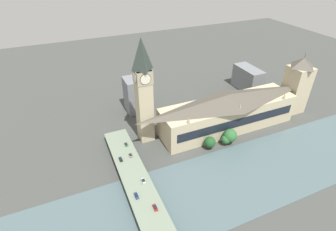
{
  "coord_description": "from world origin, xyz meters",
  "views": [
    {
      "loc": [
        -121.06,
        101.93,
        120.97
      ],
      "look_at": [
        21.02,
        40.26,
        20.48
      ],
      "focal_mm": 28.0,
      "sensor_mm": 36.0,
      "label": 1
    }
  ],
  "objects_px": {
    "car_northbound_tail": "(131,155)",
    "car_northbound_lead": "(121,159)",
    "car_southbound_lead": "(143,181)",
    "victoria_tower": "(296,85)",
    "road_bridge": "(147,205)",
    "car_southbound_mid": "(136,196)",
    "clock_tower": "(144,91)",
    "parliament_hall": "(228,111)",
    "car_northbound_mid": "(126,144)",
    "car_southbound_tail": "(155,207)"
  },
  "relations": [
    {
      "from": "road_bridge",
      "to": "car_northbound_lead",
      "type": "distance_m",
      "value": 38.88
    },
    {
      "from": "car_northbound_lead",
      "to": "car_southbound_mid",
      "type": "relative_size",
      "value": 0.92
    },
    {
      "from": "car_southbound_lead",
      "to": "car_northbound_lead",
      "type": "bearing_deg",
      "value": 17.36
    },
    {
      "from": "road_bridge",
      "to": "car_southbound_lead",
      "type": "height_order",
      "value": "car_southbound_lead"
    },
    {
      "from": "clock_tower",
      "to": "car_southbound_tail",
      "type": "distance_m",
      "value": 75.94
    },
    {
      "from": "car_northbound_tail",
      "to": "car_northbound_lead",
      "type": "bearing_deg",
      "value": 100.27
    },
    {
      "from": "car_northbound_lead",
      "to": "victoria_tower",
      "type": "bearing_deg",
      "value": -86.0
    },
    {
      "from": "victoria_tower",
      "to": "car_northbound_mid",
      "type": "xyz_separation_m",
      "value": [
        2.41,
        146.71,
        -16.95
      ]
    },
    {
      "from": "parliament_hall",
      "to": "victoria_tower",
      "type": "distance_m",
      "value": 66.67
    },
    {
      "from": "car_northbound_lead",
      "to": "car_southbound_lead",
      "type": "height_order",
      "value": "car_northbound_lead"
    },
    {
      "from": "clock_tower",
      "to": "road_bridge",
      "type": "bearing_deg",
      "value": 161.1
    },
    {
      "from": "car_northbound_tail",
      "to": "car_southbound_lead",
      "type": "xyz_separation_m",
      "value": [
        -24.4,
        -0.33,
        0.03
      ]
    },
    {
      "from": "road_bridge",
      "to": "car_southbound_mid",
      "type": "bearing_deg",
      "value": 27.78
    },
    {
      "from": "car_northbound_lead",
      "to": "car_southbound_lead",
      "type": "relative_size",
      "value": 1.04
    },
    {
      "from": "victoria_tower",
      "to": "car_southbound_mid",
      "type": "xyz_separation_m",
      "value": [
        -42.53,
        153.67,
        -16.91
      ]
    },
    {
      "from": "car_northbound_tail",
      "to": "car_southbound_tail",
      "type": "height_order",
      "value": "car_southbound_tail"
    },
    {
      "from": "car_southbound_mid",
      "to": "clock_tower",
      "type": "bearing_deg",
      "value": -24.31
    },
    {
      "from": "car_southbound_lead",
      "to": "road_bridge",
      "type": "bearing_deg",
      "value": 168.1
    },
    {
      "from": "road_bridge",
      "to": "car_northbound_mid",
      "type": "xyz_separation_m",
      "value": [
        51.82,
        -3.34,
        1.8
      ]
    },
    {
      "from": "car_northbound_tail",
      "to": "clock_tower",
      "type": "bearing_deg",
      "value": -39.94
    },
    {
      "from": "car_northbound_lead",
      "to": "car_northbound_tail",
      "type": "bearing_deg",
      "value": -79.73
    },
    {
      "from": "road_bridge",
      "to": "car_northbound_lead",
      "type": "bearing_deg",
      "value": 5.87
    },
    {
      "from": "car_northbound_mid",
      "to": "car_southbound_lead",
      "type": "bearing_deg",
      "value": 179.89
    },
    {
      "from": "car_southbound_lead",
      "to": "clock_tower",
      "type": "bearing_deg",
      "value": -21.14
    },
    {
      "from": "car_northbound_tail",
      "to": "car_southbound_lead",
      "type": "distance_m",
      "value": 24.4
    },
    {
      "from": "parliament_hall",
      "to": "car_southbound_lead",
      "type": "height_order",
      "value": "parliament_hall"
    },
    {
      "from": "car_northbound_mid",
      "to": "clock_tower",
      "type": "bearing_deg",
      "value": -61.24
    },
    {
      "from": "car_northbound_tail",
      "to": "car_southbound_lead",
      "type": "height_order",
      "value": "car_southbound_lead"
    },
    {
      "from": "road_bridge",
      "to": "car_northbound_tail",
      "type": "distance_m",
      "value": 40.03
    },
    {
      "from": "clock_tower",
      "to": "car_northbound_tail",
      "type": "xyz_separation_m",
      "value": [
        -21.67,
        18.15,
        -33.06
      ]
    },
    {
      "from": "parliament_hall",
      "to": "car_northbound_tail",
      "type": "xyz_separation_m",
      "value": [
        -9.48,
        81.06,
        -7.92
      ]
    },
    {
      "from": "victoria_tower",
      "to": "road_bridge",
      "type": "bearing_deg",
      "value": 108.23
    },
    {
      "from": "clock_tower",
      "to": "car_northbound_lead",
      "type": "height_order",
      "value": "clock_tower"
    },
    {
      "from": "parliament_hall",
      "to": "car_southbound_tail",
      "type": "bearing_deg",
      "value": 123.55
    },
    {
      "from": "car_northbound_tail",
      "to": "car_southbound_mid",
      "type": "xyz_separation_m",
      "value": [
        -33.0,
        6.56,
        0.02
      ]
    },
    {
      "from": "road_bridge",
      "to": "car_southbound_mid",
      "type": "height_order",
      "value": "car_southbound_mid"
    },
    {
      "from": "clock_tower",
      "to": "car_northbound_tail",
      "type": "height_order",
      "value": "clock_tower"
    },
    {
      "from": "car_northbound_tail",
      "to": "car_southbound_mid",
      "type": "distance_m",
      "value": 33.65
    },
    {
      "from": "car_southbound_lead",
      "to": "car_northbound_tail",
      "type": "bearing_deg",
      "value": 0.77
    },
    {
      "from": "car_northbound_lead",
      "to": "car_southbound_lead",
      "type": "distance_m",
      "value": 24.25
    },
    {
      "from": "parliament_hall",
      "to": "road_bridge",
      "type": "height_order",
      "value": "parliament_hall"
    },
    {
      "from": "car_southbound_mid",
      "to": "car_southbound_tail",
      "type": "relative_size",
      "value": 1.05
    },
    {
      "from": "car_northbound_mid",
      "to": "car_southbound_lead",
      "type": "height_order",
      "value": "car_southbound_lead"
    },
    {
      "from": "victoria_tower",
      "to": "road_bridge",
      "type": "xyz_separation_m",
      "value": [
        -49.41,
        150.05,
        -18.75
      ]
    },
    {
      "from": "parliament_hall",
      "to": "car_northbound_mid",
      "type": "bearing_deg",
      "value": 88.25
    },
    {
      "from": "road_bridge",
      "to": "car_northbound_mid",
      "type": "height_order",
      "value": "car_northbound_mid"
    },
    {
      "from": "clock_tower",
      "to": "victoria_tower",
      "type": "distance_m",
      "value": 130.54
    },
    {
      "from": "victoria_tower",
      "to": "car_southbound_lead",
      "type": "xyz_separation_m",
      "value": [
        -33.93,
        146.79,
        -16.89
      ]
    },
    {
      "from": "car_southbound_lead",
      "to": "car_northbound_mid",
      "type": "bearing_deg",
      "value": -0.11
    },
    {
      "from": "car_southbound_tail",
      "to": "car_northbound_mid",
      "type": "bearing_deg",
      "value": -0.38
    }
  ]
}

